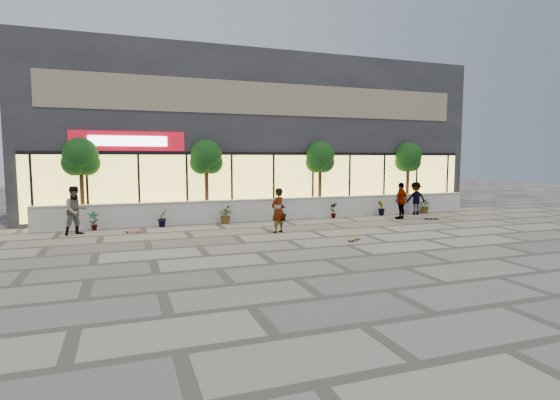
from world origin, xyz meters
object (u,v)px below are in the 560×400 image
object	(u,v)px
tree_mideast	(320,159)
skater_right_near	(401,201)
tree_midwest	(206,159)
tree_east	(408,159)
skater_left	(76,211)
skater_center	(278,210)
skateboard_right_far	(431,217)
skateboard_center	(354,239)
skater_right_far	(416,198)
tree_west	(81,159)
skateboard_left	(133,231)
skateboard_right_near	(431,218)

from	to	relation	value
tree_mideast	skater_right_near	size ratio (longest dim) A/B	2.15
tree_midwest	tree_east	size ratio (longest dim) A/B	1.00
skater_left	skater_right_near	world-z (taller)	skater_left
tree_mideast	skater_center	bearing A→B (deg)	-131.64
skater_center	skateboard_right_far	bearing A→B (deg)	157.49
tree_east	skateboard_center	size ratio (longest dim) A/B	5.07
skater_left	skater_center	bearing A→B (deg)	-43.04
skater_right_far	tree_west	bearing A→B (deg)	3.60
tree_mideast	skateboard_right_far	bearing A→B (deg)	-34.59
skater_center	skateboard_left	distance (m)	5.94
skateboard_right_near	skateboard_right_far	distance (m)	0.21
skateboard_left	skateboard_right_near	bearing A→B (deg)	2.40
tree_mideast	skater_center	size ratio (longest dim) A/B	2.15
skater_right_near	skateboard_right_near	world-z (taller)	skater_right_near
tree_east	skateboard_right_near	bearing A→B (deg)	-106.61
skater_right_near	skateboard_center	bearing A→B (deg)	14.67
tree_midwest	skateboard_left	xyz separation A→B (m)	(-3.47, -2.47, -2.91)
tree_west	skater_right_far	world-z (taller)	tree_west
skater_right_near	tree_mideast	bearing A→B (deg)	-65.59
tree_west	skater_right_near	distance (m)	15.09
skateboard_left	skateboard_right_near	xyz separation A→B (m)	(13.97, -0.89, 0.01)
tree_west	skateboard_center	size ratio (longest dim) A/B	5.07
skateboard_right_near	skater_right_far	bearing A→B (deg)	95.25
tree_mideast	skater_right_near	bearing A→B (deg)	-39.78
skater_center	skater_left	size ratio (longest dim) A/B	0.94
skateboard_left	skateboard_right_far	bearing A→B (deg)	3.12
skater_left	skateboard_left	size ratio (longest dim) A/B	2.58
tree_mideast	skateboard_right_near	world-z (taller)	tree_mideast
tree_mideast	skateboard_left	distance (m)	10.21
skater_left	skater_right_near	bearing A→B (deg)	-28.72
skater_left	skateboard_right_far	world-z (taller)	skater_left
skateboard_left	tree_midwest	bearing A→B (deg)	41.46
skateboard_left	tree_mideast	bearing A→B (deg)	20.63
skater_right_near	skater_right_far	world-z (taller)	skater_right_near
skater_right_far	skateboard_center	distance (m)	8.83
skater_center	skater_right_near	distance (m)	7.34
tree_west	skater_left	bearing A→B (deg)	-91.92
skater_left	skateboard_center	world-z (taller)	skater_left
skateboard_center	skateboard_left	xyz separation A→B (m)	(-7.60, 4.54, -0.01)
skater_right_far	skateboard_right_far	distance (m)	1.91
tree_midwest	skateboard_right_near	distance (m)	11.40
skater_center	skater_left	world-z (taller)	skater_left
tree_midwest	skater_left	distance (m)	6.32
skateboard_right_far	tree_west	bearing A→B (deg)	138.43
skater_right_near	skateboard_right_far	size ratio (longest dim) A/B	2.37
tree_west	tree_midwest	distance (m)	5.50
tree_mideast	skater_left	world-z (taller)	tree_mideast
skater_right_near	skateboard_center	distance (m)	6.73
skater_right_near	skater_right_far	xyz separation A→B (m)	(1.76, 1.19, -0.04)
tree_east	skater_right_far	xyz separation A→B (m)	(-0.53, -1.48, -2.11)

